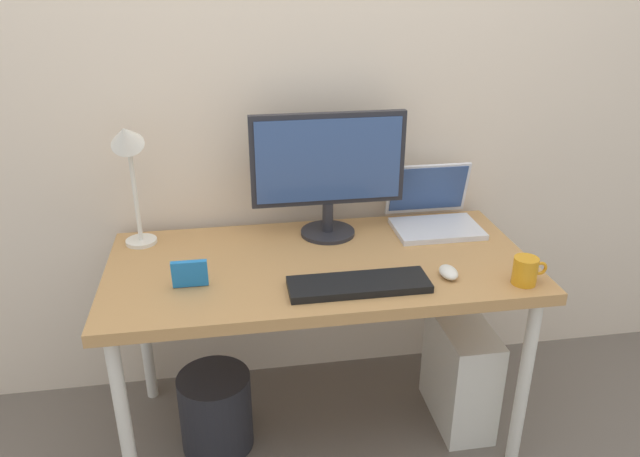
% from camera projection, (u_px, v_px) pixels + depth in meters
% --- Properties ---
extents(ground_plane, '(6.00, 6.00, 0.00)m').
position_uv_depth(ground_plane, '(320.00, 424.00, 2.35)').
color(ground_plane, '#665B51').
extents(back_wall, '(4.40, 0.04, 2.60)m').
position_uv_depth(back_wall, '(302.00, 64.00, 2.18)').
color(back_wall, beige).
rests_on(back_wall, ground_plane).
extents(desk, '(1.43, 0.69, 0.71)m').
position_uv_depth(desk, '(320.00, 277.00, 2.08)').
color(desk, '#B7844C').
rests_on(desk, ground_plane).
extents(monitor, '(0.55, 0.20, 0.46)m').
position_uv_depth(monitor, '(328.00, 167.00, 2.15)').
color(monitor, '#232328').
rests_on(monitor, desk).
extents(laptop, '(0.32, 0.27, 0.23)m').
position_uv_depth(laptop, '(433.00, 211.00, 2.31)').
color(laptop, silver).
rests_on(laptop, desk).
extents(desk_lamp, '(0.11, 0.16, 0.47)m').
position_uv_depth(desk_lamp, '(129.00, 156.00, 2.02)').
color(desk_lamp, silver).
rests_on(desk_lamp, desk).
extents(keyboard, '(0.44, 0.14, 0.02)m').
position_uv_depth(keyboard, '(359.00, 285.00, 1.88)').
color(keyboard, black).
rests_on(keyboard, desk).
extents(mouse, '(0.06, 0.09, 0.03)m').
position_uv_depth(mouse, '(448.00, 272.00, 1.95)').
color(mouse, silver).
rests_on(mouse, desk).
extents(coffee_mug, '(0.11, 0.08, 0.09)m').
position_uv_depth(coffee_mug, '(526.00, 271.00, 1.90)').
color(coffee_mug, orange).
rests_on(coffee_mug, desk).
extents(photo_frame, '(0.11, 0.03, 0.09)m').
position_uv_depth(photo_frame, '(190.00, 274.00, 1.87)').
color(photo_frame, '#1E72BF').
rests_on(photo_frame, desk).
extents(computer_tower, '(0.18, 0.36, 0.42)m').
position_uv_depth(computer_tower, '(460.00, 372.00, 2.30)').
color(computer_tower, silver).
rests_on(computer_tower, ground_plane).
extents(wastebasket, '(0.26, 0.26, 0.30)m').
position_uv_depth(wastebasket, '(216.00, 411.00, 2.20)').
color(wastebasket, '#232328').
rests_on(wastebasket, ground_plane).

